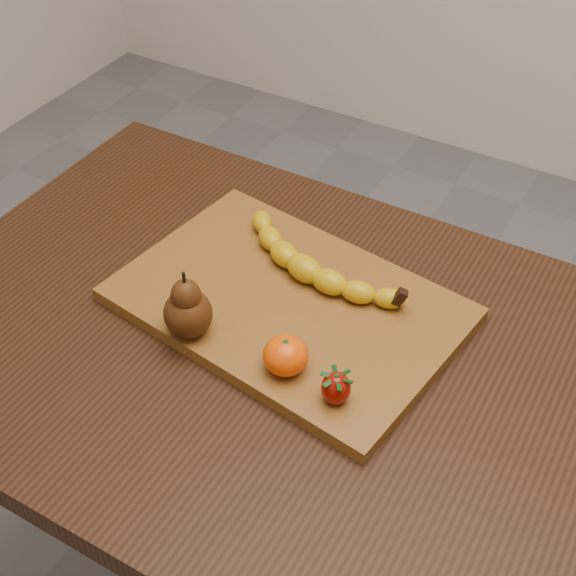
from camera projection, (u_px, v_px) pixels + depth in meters
The scene contains 6 objects.
table at pixel (271, 386), 1.13m from camera, with size 1.00×0.70×0.76m.
cutting_board at pixel (288, 304), 1.09m from camera, with size 0.45×0.30×0.02m, color brown.
banana at pixel (304, 268), 1.10m from camera, with size 0.24×0.06×0.04m, color #D2A809, non-canonical shape.
pear at pixel (187, 303), 1.01m from camera, with size 0.06×0.06×0.10m, color #47230B, non-canonical shape.
mandarin at pixel (286, 355), 0.98m from camera, with size 0.06×0.06×0.05m, color #F84C02.
strawberry at pixel (336, 387), 0.94m from camera, with size 0.04×0.04×0.04m, color #8C0A03, non-canonical shape.
Camera 1 is at (0.39, -0.63, 1.52)m, focal length 50.00 mm.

